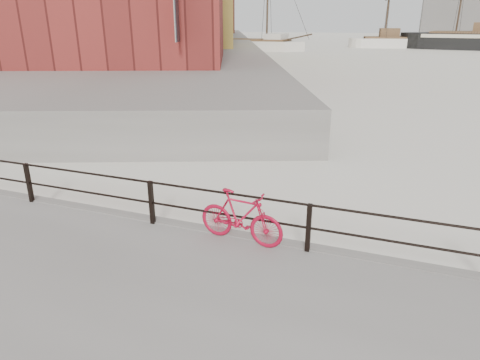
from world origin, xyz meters
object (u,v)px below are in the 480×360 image
Objects in this scene: workboat_near at (110,67)px; workboat_far at (162,59)px; schooner_mid at (418,48)px; schooner_left at (234,50)px; bicycle at (241,217)px.

workboat_far is at bearing 69.78° from workboat_near.
schooner_mid reaches higher than workboat_near.
schooner_left is at bearing 65.03° from workboat_near.
workboat_far is at bearing -93.10° from schooner_left.
schooner_left is 2.26× the size of workboat_near.
bicycle is 70.76m from schooner_left.
schooner_mid is 2.73× the size of workboat_far.
bicycle is 83.27m from schooner_mid.
schooner_left is at bearing 84.07° from workboat_far.
bicycle is 0.18× the size of workboat_far.
schooner_mid is at bearing 35.14° from workboat_near.
workboat_near is (-27.02, 32.01, -0.90)m from bicycle.
bicycle is 41.90m from workboat_near.
schooner_mid reaches higher than bicycle.
bicycle is at bearing -102.06° from schooner_mid.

